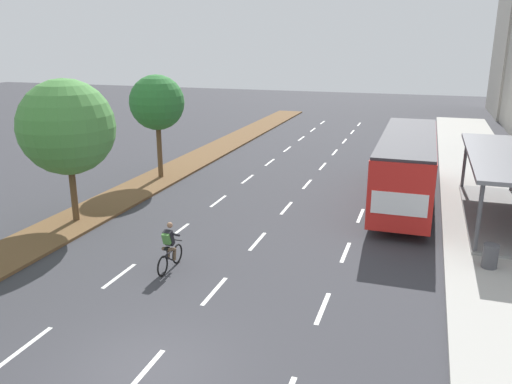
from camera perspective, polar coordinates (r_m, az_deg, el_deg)
The scene contains 12 objects.
ground_plane at distance 13.44m, azimuth -12.19°, elevation -18.84°, with size 140.00×140.00×0.00m, color #38383D.
median_strip at distance 33.45m, azimuth -7.39°, elevation 3.22°, with size 2.60×52.00×0.12m, color brown.
sidewalk_right at distance 30.46m, azimuth 23.95°, elevation 0.60°, with size 4.50×52.00×0.15m, color #ADAAA3.
lane_divider_left at distance 29.53m, azimuth -0.94°, elevation 1.45°, with size 0.14×46.24×0.01m.
lane_divider_center at distance 28.61m, azimuth 5.69°, elevation 0.87°, with size 0.14×46.24×0.01m.
lane_divider_right at distance 28.10m, azimuth 12.66°, elevation 0.25°, with size 0.14×46.24×0.01m.
bus_shelter at distance 24.68m, azimuth 26.15°, elevation 1.16°, with size 2.90×9.96×2.86m.
bus at distance 25.77m, azimuth 16.40°, elevation 3.25°, with size 2.54×11.29×3.37m.
cyclist at distance 18.06m, azimuth -9.58°, elevation -6.19°, with size 0.46×1.82×1.71m.
median_tree_second at distance 22.93m, azimuth -20.27°, elevation 6.77°, with size 4.00×4.00×6.10m.
median_tree_third at distance 29.31m, azimuth -10.94°, elevation 9.70°, with size 3.04×3.04×5.77m.
trash_bin at distance 19.49m, azimuth 24.57°, elevation -6.48°, with size 0.52×0.52×0.85m, color #4C4C51.
Camera 1 is at (5.90, -9.30, 7.71)m, focal length 36.02 mm.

